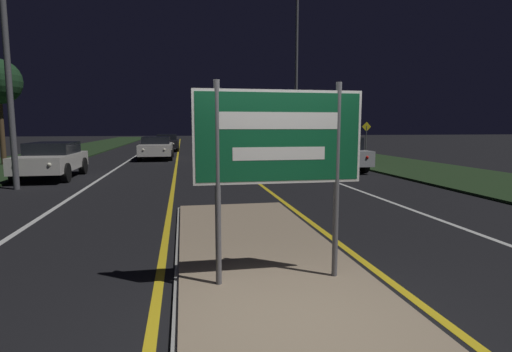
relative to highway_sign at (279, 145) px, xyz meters
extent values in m
plane|color=black|center=(0.00, -1.02, -1.76)|extent=(160.00, 160.00, 0.00)
cube|color=#999993|center=(0.00, 0.00, -1.73)|extent=(2.52, 9.84, 0.05)
cube|color=gray|center=(0.00, 0.00, -1.71)|extent=(2.40, 9.72, 0.10)
cube|color=#1E3319|center=(-9.50, 18.98, -1.72)|extent=(5.00, 100.00, 0.08)
cube|color=#1E3319|center=(9.50, 18.98, -1.72)|extent=(5.00, 100.00, 0.08)
cube|color=gold|center=(-1.45, 23.98, -1.75)|extent=(0.12, 70.00, 0.01)
cube|color=gold|center=(1.45, 23.98, -1.75)|extent=(0.12, 70.00, 0.01)
cube|color=silver|center=(-4.20, 23.98, -1.75)|extent=(0.12, 70.00, 0.01)
cube|color=silver|center=(4.20, 23.98, -1.75)|extent=(0.12, 70.00, 0.01)
cube|color=silver|center=(-7.20, 23.98, -1.75)|extent=(0.10, 70.00, 0.01)
cube|color=silver|center=(7.20, 23.98, -1.75)|extent=(0.10, 70.00, 0.01)
cylinder|color=#56565B|center=(-0.73, 0.00, -0.46)|extent=(0.07, 0.07, 2.40)
cylinder|color=#56565B|center=(0.73, 0.00, -0.46)|extent=(0.07, 0.07, 2.40)
cube|color=#0F512D|center=(0.00, 0.00, 0.09)|extent=(2.02, 0.04, 1.10)
cube|color=white|center=(0.00, -0.02, 0.09)|extent=(2.02, 0.00, 1.10)
cube|color=#0F512D|center=(0.00, -0.02, 0.09)|extent=(1.96, 0.01, 1.03)
cube|color=white|center=(0.00, -0.02, 0.28)|extent=(1.42, 0.01, 0.20)
cube|color=white|center=(0.00, -0.02, -0.10)|extent=(1.11, 0.01, 0.15)
cylinder|color=#56565B|center=(-6.27, 8.96, 3.11)|extent=(0.18, 0.18, 9.72)
cylinder|color=#56565B|center=(6.12, 20.54, 3.54)|extent=(0.18, 0.18, 10.59)
cube|color=#B7B7BC|center=(5.60, 12.64, -1.11)|extent=(1.85, 4.62, 0.63)
cube|color=black|center=(5.60, 12.36, -0.53)|extent=(1.62, 2.40, 0.53)
sphere|color=red|center=(5.03, 10.35, -1.03)|extent=(0.14, 0.14, 0.14)
sphere|color=red|center=(6.17, 10.35, -1.03)|extent=(0.14, 0.14, 0.14)
cylinder|color=black|center=(4.72, 14.07, -1.43)|extent=(0.22, 0.66, 0.66)
cylinder|color=black|center=(6.48, 14.07, -1.43)|extent=(0.22, 0.66, 0.66)
cylinder|color=black|center=(4.72, 11.21, -1.43)|extent=(0.22, 0.66, 0.66)
cylinder|color=black|center=(6.48, 11.21, -1.43)|extent=(0.22, 0.66, 0.66)
cube|color=black|center=(2.35, 24.46, -1.11)|extent=(1.86, 4.50, 0.63)
cube|color=black|center=(2.35, 24.19, -0.58)|extent=(1.64, 2.34, 0.44)
sphere|color=red|center=(1.77, 22.23, -1.04)|extent=(0.14, 0.14, 0.14)
sphere|color=red|center=(2.93, 22.23, -1.04)|extent=(0.14, 0.14, 0.14)
cylinder|color=black|center=(1.46, 25.86, -1.43)|extent=(0.22, 0.65, 0.65)
cylinder|color=black|center=(3.24, 25.86, -1.43)|extent=(0.22, 0.65, 0.65)
cylinder|color=black|center=(1.46, 23.07, -1.43)|extent=(0.22, 0.65, 0.65)
cylinder|color=black|center=(3.24, 23.07, -1.43)|extent=(0.22, 0.65, 0.65)
cube|color=maroon|center=(6.05, 35.48, -1.10)|extent=(1.82, 4.31, 0.59)
cube|color=black|center=(6.05, 35.22, -0.58)|extent=(1.60, 2.24, 0.46)
sphere|color=red|center=(5.49, 33.35, -1.03)|extent=(0.14, 0.14, 0.14)
sphere|color=red|center=(6.62, 33.35, -1.03)|extent=(0.14, 0.14, 0.14)
cylinder|color=black|center=(5.18, 36.82, -1.40)|extent=(0.22, 0.72, 0.72)
cylinder|color=black|center=(6.92, 36.82, -1.40)|extent=(0.22, 0.72, 0.72)
cylinder|color=black|center=(5.18, 34.15, -1.40)|extent=(0.22, 0.72, 0.72)
cylinder|color=black|center=(6.92, 34.15, -1.40)|extent=(0.22, 0.72, 0.72)
cube|color=maroon|center=(2.87, 45.17, -1.13)|extent=(1.77, 4.80, 0.59)
cube|color=black|center=(2.87, 44.88, -0.64)|extent=(1.55, 2.49, 0.40)
sphere|color=red|center=(2.33, 42.79, -1.06)|extent=(0.14, 0.14, 0.14)
sphere|color=red|center=(3.42, 42.79, -1.06)|extent=(0.14, 0.14, 0.14)
cylinder|color=black|center=(2.03, 46.65, -1.42)|extent=(0.22, 0.66, 0.66)
cylinder|color=black|center=(3.72, 46.65, -1.42)|extent=(0.22, 0.66, 0.66)
cylinder|color=black|center=(2.03, 43.68, -1.42)|extent=(0.22, 0.66, 0.66)
cylinder|color=black|center=(3.72, 43.68, -1.42)|extent=(0.22, 0.66, 0.66)
cube|color=silver|center=(-6.00, 11.60, -1.12)|extent=(1.71, 4.07, 0.58)
cube|color=black|center=(-6.00, 11.85, -0.61)|extent=(1.51, 2.12, 0.44)
sphere|color=white|center=(-6.53, 9.59, -1.05)|extent=(0.14, 0.14, 0.14)
sphere|color=white|center=(-5.47, 9.59, -1.05)|extent=(0.14, 0.14, 0.14)
cylinder|color=black|center=(-6.82, 10.34, -1.41)|extent=(0.22, 0.69, 0.69)
cylinder|color=black|center=(-5.19, 10.34, -1.41)|extent=(0.22, 0.69, 0.69)
cylinder|color=black|center=(-6.82, 12.87, -1.41)|extent=(0.22, 0.69, 0.69)
cylinder|color=black|center=(-5.19, 12.87, -1.41)|extent=(0.22, 0.69, 0.69)
cube|color=silver|center=(-2.67, 20.17, -1.14)|extent=(1.81, 4.59, 0.61)
cube|color=black|center=(-2.67, 20.44, -0.63)|extent=(1.59, 2.38, 0.41)
sphere|color=white|center=(-3.23, 17.89, -1.06)|extent=(0.14, 0.14, 0.14)
sphere|color=white|center=(-2.11, 17.89, -1.06)|extent=(0.14, 0.14, 0.14)
cylinder|color=black|center=(-3.54, 18.74, -1.45)|extent=(0.22, 0.62, 0.62)
cylinder|color=black|center=(-1.81, 18.74, -1.45)|extent=(0.22, 0.62, 0.62)
cylinder|color=black|center=(-3.54, 21.59, -1.45)|extent=(0.22, 0.62, 0.62)
cylinder|color=black|center=(-1.81, 21.59, -1.45)|extent=(0.22, 0.62, 0.62)
cube|color=black|center=(-2.33, 28.22, -1.17)|extent=(1.72, 4.35, 0.56)
cube|color=black|center=(-2.33, 28.49, -0.66)|extent=(1.52, 2.26, 0.46)
sphere|color=white|center=(-2.86, 26.07, -1.10)|extent=(0.14, 0.14, 0.14)
sphere|color=white|center=(-1.79, 26.07, -1.10)|extent=(0.14, 0.14, 0.14)
cylinder|color=black|center=(-3.15, 26.88, -1.45)|extent=(0.22, 0.62, 0.62)
cylinder|color=black|center=(-1.50, 26.88, -1.45)|extent=(0.22, 0.62, 0.62)
cylinder|color=black|center=(-3.15, 29.57, -1.45)|extent=(0.22, 0.62, 0.62)
cylinder|color=black|center=(-1.50, 29.57, -1.45)|extent=(0.22, 0.62, 0.62)
cylinder|color=#56565B|center=(10.21, 18.82, -0.71)|extent=(0.06, 0.06, 1.92)
cube|color=yellow|center=(10.21, 18.82, 0.19)|extent=(0.60, 0.02, 0.60)
cylinder|color=#4C3823|center=(-9.91, 17.23, 0.11)|extent=(0.24, 0.24, 3.57)
camera|label=1|loc=(-1.12, -4.58, 0.22)|focal=28.00mm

